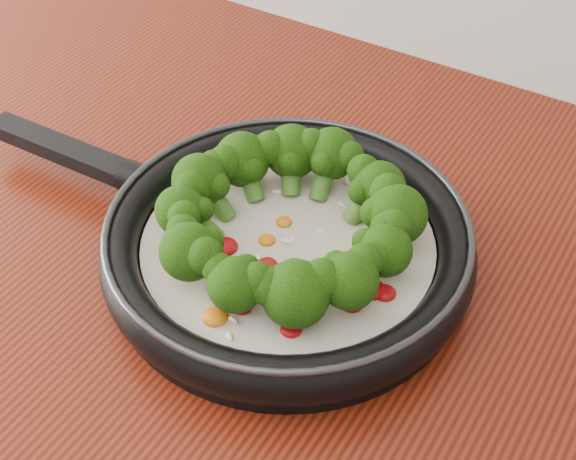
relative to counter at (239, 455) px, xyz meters
The scene contains 2 objects.
counter is the anchor object (origin of this frame).
skillet 0.50m from the counter, 15.93° to the right, with size 0.54×0.35×0.10m.
Camera 1 is at (0.38, 0.62, 1.45)m, focal length 50.07 mm.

